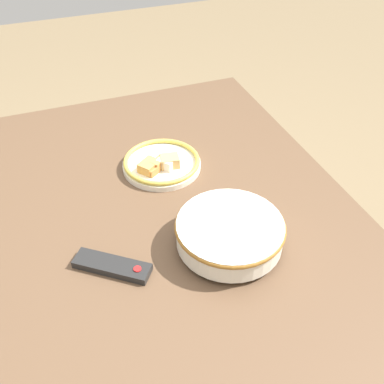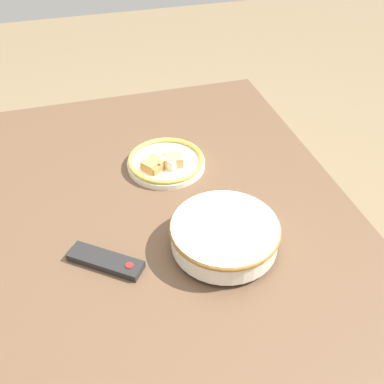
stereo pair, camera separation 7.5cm
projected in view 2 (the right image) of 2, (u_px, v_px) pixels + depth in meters
name	position (u px, v px, depth m)	size (l,w,h in m)	color
ground_plane	(174.00, 364.00, 1.70)	(8.00, 8.00, 0.00)	#7F6B4C
dining_table	(167.00, 241.00, 1.27)	(1.50, 1.07, 0.75)	brown
noodle_bowl	(225.00, 235.00, 1.12)	(0.28, 0.28, 0.08)	silver
food_plate	(166.00, 162.00, 1.40)	(0.24, 0.24, 0.05)	silver
tv_remote	(106.00, 261.00, 1.10)	(0.16, 0.19, 0.02)	black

